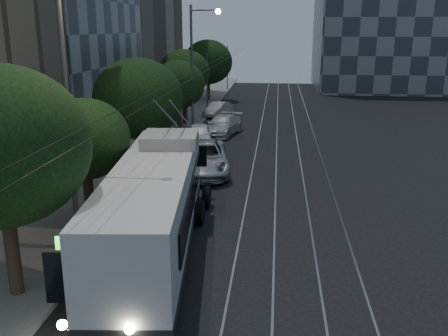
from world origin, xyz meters
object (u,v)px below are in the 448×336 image
streetlamp_near (76,76)px  streetlamp_far (197,58)px  car_white_a (199,135)px  car_white_c (218,109)px  car_white_d (217,108)px  pickup_silver (202,158)px  car_white_b (222,125)px  trolleybus (155,204)px

streetlamp_near → streetlamp_far: 22.94m
car_white_a → car_white_c: bearing=81.9°
streetlamp_near → car_white_d: bearing=88.1°
car_white_d → streetlamp_far: size_ratio=0.36×
pickup_silver → car_white_b: bearing=80.8°
car_white_b → car_white_d: size_ratio=1.45×
car_white_a → pickup_silver: bearing=-88.7°
trolleybus → car_white_c: trolleybus is taller
car_white_a → car_white_c: car_white_a is taller
pickup_silver → streetlamp_far: 12.82m
trolleybus → pickup_silver: bearing=83.2°
streetlamp_near → car_white_c: bearing=87.7°
car_white_b → streetlamp_near: size_ratio=0.47×
pickup_silver → trolleybus: bearing=-100.3°
pickup_silver → streetlamp_near: size_ratio=0.58×
pickup_silver → car_white_d: (-1.60, 21.02, -0.30)m
streetlamp_far → car_white_d: bearing=87.1°
pickup_silver → car_white_c: 19.85m
car_white_a → streetlamp_far: 6.88m
trolleybus → streetlamp_far: streetlamp_far is taller
streetlamp_far → car_white_c: bearing=85.3°
trolleybus → car_white_c: (-1.21, 30.51, -1.16)m
car_white_b → streetlamp_far: streetlamp_far is taller
car_white_a → car_white_d: size_ratio=1.24×
car_white_c → streetlamp_near: bearing=-73.4°
pickup_silver → car_white_c: size_ratio=1.62×
car_white_c → streetlamp_far: size_ratio=0.41×
car_white_a → car_white_c: (-0.13, 12.55, -0.10)m
car_white_c → car_white_d: size_ratio=1.12×
trolleybus → streetlamp_far: (-1.89, 22.28, 4.24)m
car_white_d → streetlamp_far: streetlamp_far is taller
car_white_c → streetlamp_near: 31.77m
trolleybus → car_white_a: trolleybus is taller
pickup_silver → car_white_c: (-1.41, 19.80, -0.25)m
pickup_silver → car_white_d: bearing=85.1°
car_white_b → car_white_d: 10.14m
pickup_silver → streetlamp_near: (-2.67, -11.36, 5.84)m
car_white_d → streetlamp_near: bearing=-84.1°
car_white_b → car_white_c: 8.90m
car_white_b → car_white_d: car_white_b is taller
pickup_silver → car_white_a: (-1.28, 7.24, -0.15)m
trolleybus → streetlamp_near: size_ratio=1.18×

